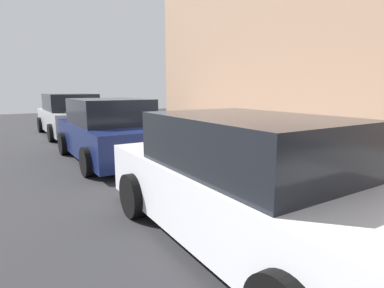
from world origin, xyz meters
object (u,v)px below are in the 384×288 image
bollard_post (165,131)px  parked_car_white_0 (246,184)px  suitcase_maroon_10 (196,136)px  suitcase_black_5 (256,150)px  suitcase_olive_1 (332,169)px  suitcase_teal_2 (308,163)px  fire_hydrant (176,129)px  suitcase_navy_0 (361,175)px  suitcase_olive_8 (215,144)px  suitcase_maroon_3 (293,162)px  parked_car_navy_1 (111,131)px  suitcase_silver_11 (186,133)px  suitcase_red_6 (243,148)px  suitcase_navy_7 (227,143)px  suitcase_silver_4 (273,160)px  parked_car_silver_2 (71,116)px  suitcase_teal_9 (207,140)px

bollard_post → parked_car_white_0: 6.74m
suitcase_maroon_10 → suitcase_black_5: bearing=179.2°
suitcase_olive_1 → suitcase_maroon_10: (4.37, -0.05, 0.00)m
suitcase_teal_2 → fire_hydrant: (5.07, -0.06, 0.06)m
suitcase_navy_0 → suitcase_maroon_10: suitcase_maroon_10 is taller
suitcase_olive_8 → parked_car_white_0: size_ratio=0.17×
suitcase_olive_1 → suitcase_maroon_3: bearing=-5.6°
suitcase_maroon_3 → parked_car_navy_1: (3.94, 2.39, 0.32)m
suitcase_black_5 → parked_car_navy_1: bearing=37.8°
suitcase_silver_11 → parked_car_white_0: bearing=156.2°
suitcase_navy_0 → suitcase_red_6: suitcase_navy_0 is taller
fire_hydrant → parked_car_navy_1: parked_car_navy_1 is taller
suitcase_silver_11 → bollard_post: bearing=7.4°
fire_hydrant → suitcase_maroon_3: bearing=-179.1°
suitcase_black_5 → suitcase_maroon_10: (2.53, -0.03, -0.02)m
suitcase_navy_0 → suitcase_maroon_10: 4.82m
suitcase_teal_2 → parked_car_navy_1: bearing=27.3°
suitcase_navy_7 → bollard_post: suitcase_navy_7 is taller
suitcase_olive_8 → suitcase_maroon_10: size_ratio=0.85×
suitcase_navy_0 → parked_car_navy_1: parked_car_navy_1 is taller
fire_hydrant → suitcase_silver_4: bearing=179.7°
suitcase_red_6 → suitcase_olive_8: suitcase_olive_8 is taller
suitcase_olive_8 → parked_car_navy_1: 2.77m
suitcase_navy_0 → parked_car_navy_1: (5.28, 2.40, 0.26)m
parked_car_silver_2 → suitcase_navy_0: bearing=-167.2°
suitcase_teal_2 → suitcase_black_5: size_ratio=0.99×
suitcase_olive_1 → parked_car_navy_1: bearing=25.5°
suitcase_teal_9 → suitcase_maroon_10: bearing=4.5°
suitcase_olive_8 → suitcase_maroon_10: 0.99m
suitcase_red_6 → suitcase_teal_9: bearing=-0.0°
parked_car_white_0 → suitcase_navy_0: bearing=-91.1°
suitcase_teal_2 → suitcase_maroon_10: bearing=-1.4°
suitcase_maroon_3 → suitcase_silver_4: suitcase_maroon_3 is taller
suitcase_maroon_10 → suitcase_silver_11: size_ratio=1.12×
suitcase_navy_7 → parked_car_white_0: bearing=144.6°
suitcase_teal_9 → suitcase_maroon_10: size_ratio=0.95×
suitcase_teal_2 → suitcase_red_6: bearing=-3.9°
suitcase_olive_1 → suitcase_olive_8: bearing=-0.5°
suitcase_teal_2 → fire_hydrant: 5.07m
bollard_post → parked_car_silver_2: parked_car_silver_2 is taller
suitcase_maroon_10 → suitcase_maroon_3: bearing=-179.4°
suitcase_navy_7 → suitcase_olive_8: (0.52, -0.02, -0.12)m
suitcase_navy_0 → suitcase_teal_2: (0.90, 0.14, 0.04)m
suitcase_black_5 → suitcase_olive_8: suitcase_black_5 is taller
suitcase_olive_1 → suitcase_red_6: bearing=-2.1°
suitcase_black_5 → bollard_post: (4.14, 0.15, -0.05)m
fire_hydrant → suitcase_maroon_10: bearing=-178.5°
suitcase_navy_7 → fire_hydrant: bearing=-0.0°
suitcase_silver_11 → parked_car_navy_1: (-0.03, 2.32, 0.23)m
suitcase_black_5 → suitcase_red_6: 0.53m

